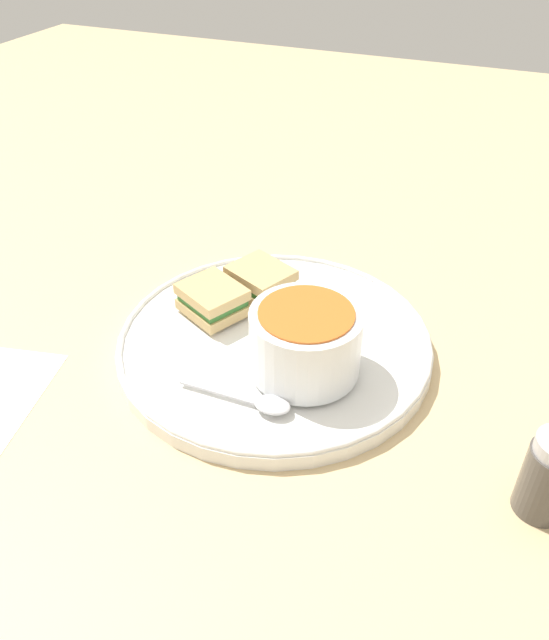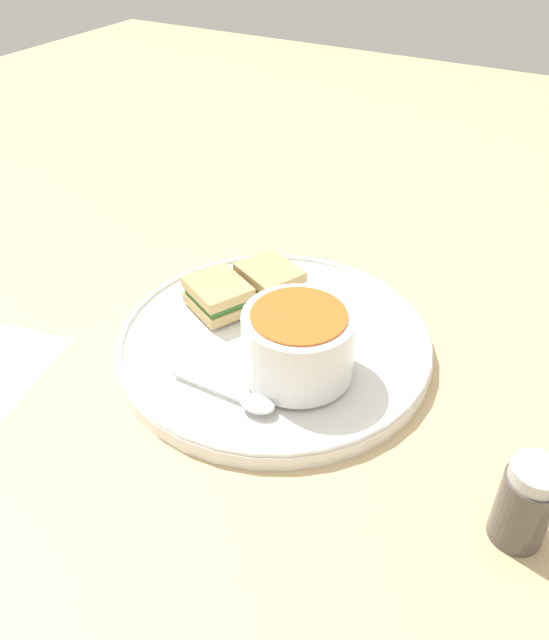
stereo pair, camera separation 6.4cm
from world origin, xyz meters
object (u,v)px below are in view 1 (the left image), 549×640
spoon (264,403)px  salt_shaker (549,476)px  soup_bowl (305,341)px  sandwich_half_near (261,280)px  sandwich_half_far (213,299)px

spoon → salt_shaker: bearing=-1.1°
spoon → soup_bowl: bearing=75.0°
soup_bowl → sandwich_half_near: bearing=131.2°
sandwich_half_far → salt_shaker: salt_shaker is taller
salt_shaker → spoon: bearing=179.4°
spoon → salt_shaker: 0.24m
soup_bowl → sandwich_half_far: soup_bowl is taller
soup_bowl → sandwich_half_far: 0.14m
salt_shaker → sandwich_half_far: bearing=161.7°
sandwich_half_far → salt_shaker: 0.37m
soup_bowl → sandwich_half_far: (-0.12, 0.05, -0.02)m
salt_shaker → soup_bowl: bearing=163.8°
spoon → salt_shaker: size_ratio=1.44×
spoon → sandwich_half_far: 0.16m
soup_bowl → spoon: 0.07m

